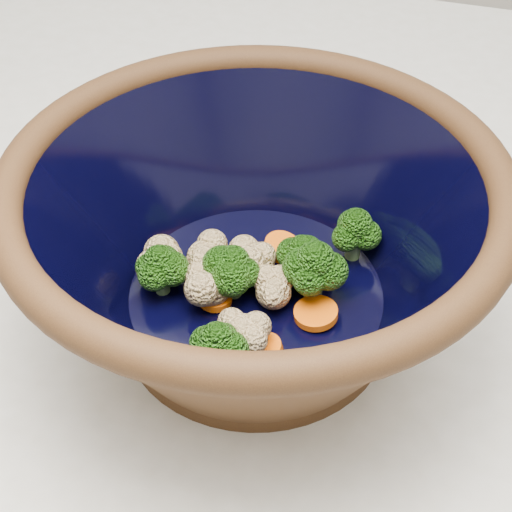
{
  "coord_description": "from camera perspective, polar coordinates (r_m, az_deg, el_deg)",
  "views": [
    {
      "loc": [
        0.11,
        -0.43,
        1.33
      ],
      "look_at": [
        -0.01,
        -0.06,
        0.97
      ],
      "focal_mm": 50.0,
      "sensor_mm": 36.0,
      "label": 1
    }
  ],
  "objects": [
    {
      "name": "mixing_bowl",
      "position": [
        0.52,
        0.0,
        1.21
      ],
      "size": [
        0.4,
        0.4,
        0.16
      ],
      "rotation": [
        0.0,
        0.0,
        -0.2
      ],
      "color": "black",
      "rests_on": "counter"
    },
    {
      "name": "vegetable_pile",
      "position": [
        0.53,
        0.12,
        -1.34
      ],
      "size": [
        0.18,
        0.18,
        0.06
      ],
      "color": "#608442",
      "rests_on": "mixing_bowl"
    }
  ]
}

